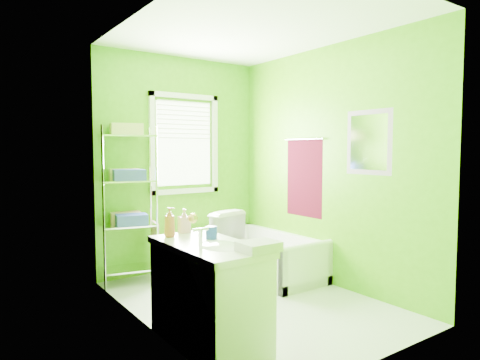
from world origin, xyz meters
TOP-DOWN VIEW (x-y plane):
  - ground at (0.00, 0.00)m, footprint 2.90×2.90m
  - room_envelope at (0.00, 0.00)m, footprint 2.14×2.94m
  - window at (0.05, 1.42)m, footprint 0.92×0.05m
  - door at (-1.04, -1.00)m, footprint 0.09×0.80m
  - right_wall_decor at (1.04, -0.02)m, footprint 0.04×1.48m
  - bathtub at (0.69, 0.65)m, footprint 0.72×1.55m
  - toilet at (0.13, 1.00)m, footprint 0.60×0.85m
  - vanity at (-0.80, -0.55)m, footprint 0.55×1.06m
  - wire_shelf_unit at (-0.73, 1.26)m, footprint 0.65×0.53m

SIDE VIEW (x-z plane):
  - ground at x=0.00m, z-range 0.00..0.00m
  - bathtub at x=0.69m, z-range -0.09..0.41m
  - toilet at x=0.13m, z-range 0.00..0.79m
  - vanity at x=-0.80m, z-range -0.09..0.92m
  - door at x=-1.04m, z-range 0.00..2.00m
  - wire_shelf_unit at x=-0.73m, z-range 0.20..1.95m
  - right_wall_decor at x=1.04m, z-range 0.74..1.91m
  - room_envelope at x=0.00m, z-range 0.24..2.86m
  - window at x=0.05m, z-range 1.00..2.22m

